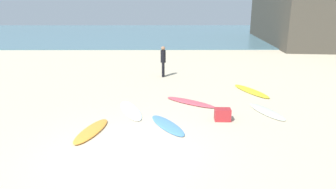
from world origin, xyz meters
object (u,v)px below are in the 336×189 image
Objects in this scene: surfboard_3 at (167,125)px; surfboard_5 at (131,110)px; beach_cooler at (223,115)px; surfboard_2 at (267,111)px; beachgoer_near at (163,60)px; surfboard_4 at (190,102)px; surfboard_1 at (91,131)px; surfboard_0 at (251,91)px.

surfboard_3 is 0.86× the size of surfboard_5.
surfboard_3 is 1.93m from beach_cooler.
surfboard_2 is 7.09m from beachgoer_near.
surfboard_4 is 4.24× the size of beach_cooler.
surfboard_1 is 1.00× the size of surfboard_3.
beach_cooler reaches higher than surfboard_3.
surfboard_0 is 1.24× the size of surfboard_2.
surfboard_5 is (-1.34, 1.47, 0.00)m from surfboard_3.
surfboard_3 is (2.32, 0.47, -0.01)m from surfboard_1.
beachgoer_near reaches higher than surfboard_4.
surfboard_1 reaches higher than surfboard_4.
surfboard_3 is at bearing -66.59° from surfboard_5.
surfboard_0 is at bearing -130.94° from surfboard_1.
beach_cooler is (0.93, -1.92, 0.16)m from surfboard_4.
surfboard_2 is 0.88× the size of surfboard_4.
surfboard_1 is 1.20× the size of beachgoer_near.
beach_cooler is (4.18, 0.95, 0.16)m from surfboard_1.
surfboard_2 is at bearing -150.81° from surfboard_1.
beach_cooler is at bearing 41.19° from surfboard_0.
surfboard_1 is at bearing -167.14° from beach_cooler.
surfboard_4 is at bearing 3.42° from surfboard_5.
surfboard_1 is 4.29m from beach_cooler.
beach_cooler is at bearing -154.40° from surfboard_1.
beach_cooler is at bearing 64.54° from surfboard_4.
surfboard_2 reaches higher than surfboard_5.
surfboard_0 reaches higher than surfboard_4.
surfboard_0 is 3.32m from surfboard_4.
beachgoer_near is at bearing 106.96° from beach_cooler.
surfboard_5 is 1.39× the size of beachgoer_near.
surfboard_1 is at bearing -9.86° from surfboard_4.
beach_cooler is at bearing -12.24° from surfboard_3.
surfboard_0 reaches higher than surfboard_5.
beach_cooler is (1.86, 0.48, 0.18)m from surfboard_3.
surfboard_1 reaches higher than surfboard_5.
surfboard_4 reaches higher than surfboard_2.
beachgoer_near reaches higher than beach_cooler.
surfboard_4 is at bearing -125.73° from surfboard_1.
surfboard_1 is at bearing 16.30° from surfboard_0.
surfboard_5 is at bearing 6.48° from surfboard_0.
surfboard_0 is 1.10× the size of surfboard_4.
surfboard_2 is at bearing 106.03° from surfboard_4.
beach_cooler reaches higher than surfboard_2.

